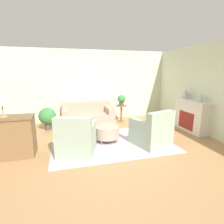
{
  "coord_description": "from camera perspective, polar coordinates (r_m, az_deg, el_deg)",
  "views": [
    {
      "loc": [
        -1.19,
        -4.44,
        1.93
      ],
      "look_at": [
        0.15,
        0.55,
        0.75
      ],
      "focal_mm": 28.0,
      "sensor_mm": 36.0,
      "label": 1
    }
  ],
  "objects": [
    {
      "name": "table_lamp",
      "position": [
        4.52,
        -32.34,
        2.43
      ],
      "size": [
        0.22,
        0.22,
        0.44
      ],
      "color": "tan",
      "rests_on": "dresser"
    },
    {
      "name": "vase_mantel_far",
      "position": [
        6.0,
        26.92,
        3.87
      ],
      "size": [
        0.14,
        0.14,
        0.25
      ],
      "color": "silver",
      "rests_on": "fireplace"
    },
    {
      "name": "potted_plant_on_side_table",
      "position": [
        6.82,
        3.13,
        4.12
      ],
      "size": [
        0.31,
        0.31,
        0.41
      ],
      "color": "#4C4742",
      "rests_on": "side_table"
    },
    {
      "name": "fireplace",
      "position": [
        6.38,
        24.36,
        -0.84
      ],
      "size": [
        0.44,
        1.41,
        1.04
      ],
      "color": "silver",
      "rests_on": "ground_plane"
    },
    {
      "name": "armchair_right",
      "position": [
        4.82,
        12.98,
        -6.43
      ],
      "size": [
        1.05,
        1.08,
        0.97
      ],
      "color": "#9EB29E",
      "rests_on": "rug"
    },
    {
      "name": "side_table",
      "position": [
        6.91,
        3.09,
        0.37
      ],
      "size": [
        0.44,
        0.44,
        0.66
      ],
      "color": "olive",
      "rests_on": "ground_plane"
    },
    {
      "name": "rug",
      "position": [
        4.98,
        -0.02,
        -9.86
      ],
      "size": [
        3.23,
        2.21,
        0.01
      ],
      "color": "#BCB2C1",
      "rests_on": "ground_plane"
    },
    {
      "name": "couch",
      "position": [
        6.77,
        -7.89,
        -1.31
      ],
      "size": [
        1.9,
        0.98,
        0.79
      ],
      "color": "tan",
      "rests_on": "ground_plane"
    },
    {
      "name": "vase_mantel_near",
      "position": [
        6.54,
        22.77,
        5.07
      ],
      "size": [
        0.21,
        0.21,
        0.3
      ],
      "color": "silver",
      "rests_on": "fireplace"
    },
    {
      "name": "ottoman_table",
      "position": [
        4.97,
        -1.67,
        -6.43
      ],
      "size": [
        0.69,
        0.69,
        0.44
      ],
      "color": "tan",
      "rests_on": "rug"
    },
    {
      "name": "wall_back",
      "position": [
        7.31,
        -5.69,
        8.64
      ],
      "size": [
        9.38,
        0.12,
        2.8
      ],
      "color": "beige",
      "rests_on": "ground_plane"
    },
    {
      "name": "dresser",
      "position": [
        4.7,
        -31.21,
        -6.91
      ],
      "size": [
        1.22,
        0.59,
        0.95
      ],
      "color": "olive",
      "rests_on": "ground_plane"
    },
    {
      "name": "potted_plant_floor",
      "position": [
        6.32,
        -20.34,
        -1.46
      ],
      "size": [
        0.57,
        0.57,
        0.76
      ],
      "color": "#4C4742",
      "rests_on": "ground_plane"
    },
    {
      "name": "armchair_left",
      "position": [
        4.3,
        -11.55,
        -8.77
      ],
      "size": [
        1.05,
        1.08,
        0.97
      ],
      "color": "#9EB29E",
      "rests_on": "rug"
    },
    {
      "name": "wall_right",
      "position": [
        6.17,
        28.79,
        6.36
      ],
      "size": [
        0.12,
        10.0,
        2.8
      ],
      "color": "beige",
      "rests_on": "ground_plane"
    },
    {
      "name": "ground_plane",
      "position": [
        4.98,
        -0.02,
        -9.91
      ],
      "size": [
        16.0,
        16.0,
        0.0
      ],
      "primitive_type": "plane",
      "color": "#AD7F51"
    }
  ]
}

